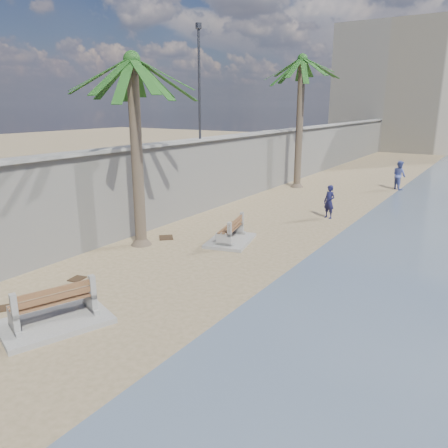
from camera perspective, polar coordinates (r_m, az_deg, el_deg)
The scene contains 14 objects.
ground_plane at distance 10.47m, azimuth -19.58°, elevation -15.45°, with size 140.00×140.00×0.00m, color #907958.
seawall at distance 28.43m, azimuth 6.35°, elevation 8.30°, with size 0.45×70.00×3.50m, color gray.
wall_cap at distance 28.26m, azimuth 6.46°, elevation 11.92°, with size 0.80×70.00×0.12m, color gray.
end_building at distance 58.04m, azimuth 24.53°, elevation 15.83°, with size 18.00×12.00×14.00m, color #B7AA93.
bench_near at distance 11.52m, azimuth -21.36°, elevation -10.13°, with size 2.43×2.91×1.04m.
bench_far at distance 16.97m, azimuth 0.84°, elevation -1.06°, with size 2.03×2.54×0.93m.
palm_mid at distance 16.33m, azimuth -11.94°, elevation 20.00°, with size 5.00×5.00×7.60m.
palm_back at distance 28.56m, azimuth 10.20°, elevation 20.22°, with size 5.00×5.00×8.76m.
streetlight at distance 21.35m, azimuth -3.26°, elevation 19.21°, with size 0.28×0.28×5.12m.
person_a at distance 21.06m, azimuth 13.60°, elevation 3.15°, with size 0.65×0.44×1.81m, color #15153A.
person_b at distance 29.71m, azimuth 21.93°, elevation 6.13°, with size 0.96×0.75×2.00m, color #4C579E.
debris_b at distance 13.08m, azimuth -27.21°, elevation -9.83°, with size 0.52×0.42×0.03m, color #382616.
debris_c at distance 17.77m, azimuth -7.56°, elevation -1.75°, with size 0.67×0.54×0.03m, color #382616.
debris_d at distance 14.28m, azimuth -18.65°, elevation -6.80°, with size 0.48×0.38×0.03m, color #382616.
Camera 1 is at (7.42, -5.24, 5.21)m, focal length 35.00 mm.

